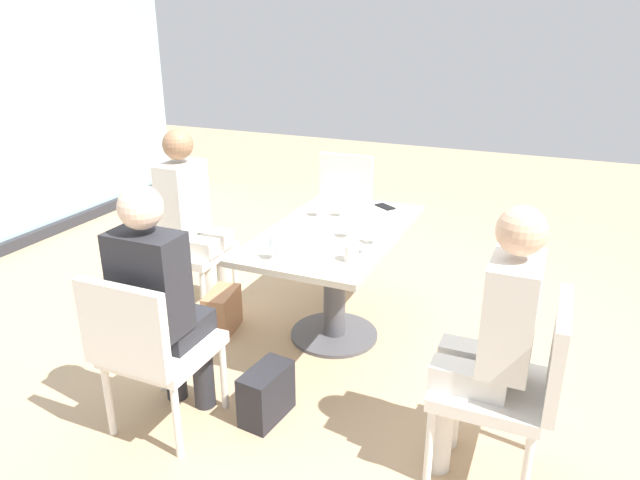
% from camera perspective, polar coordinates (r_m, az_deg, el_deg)
% --- Properties ---
extents(ground_plane, '(12.00, 12.00, 0.00)m').
position_cam_1_polar(ground_plane, '(3.83, 1.39, -9.32)').
color(ground_plane, tan).
extents(dining_table_main, '(1.36, 0.76, 0.73)m').
position_cam_1_polar(dining_table_main, '(3.59, 1.47, -1.91)').
color(dining_table_main, '#BCB29E').
rests_on(dining_table_main, ground_plane).
extents(chair_near_window, '(0.46, 0.51, 0.87)m').
position_cam_1_polar(chair_near_window, '(4.14, -13.49, 0.09)').
color(chair_near_window, silver).
rests_on(chair_near_window, ground_plane).
extents(chair_far_left, '(0.50, 0.46, 0.87)m').
position_cam_1_polar(chair_far_left, '(2.89, -16.36, -9.83)').
color(chair_far_left, silver).
rests_on(chair_far_left, ground_plane).
extents(chair_front_left, '(0.46, 0.50, 0.87)m').
position_cam_1_polar(chair_front_left, '(2.68, 18.46, -12.73)').
color(chair_front_left, silver).
rests_on(chair_front_left, ground_plane).
extents(chair_far_right, '(0.50, 0.46, 0.87)m').
position_cam_1_polar(chair_far_right, '(4.82, 1.86, 3.65)').
color(chair_far_right, silver).
rests_on(chair_far_right, ground_plane).
extents(person_near_window, '(0.34, 0.39, 1.26)m').
position_cam_1_polar(person_near_window, '(4.01, -12.47, 2.58)').
color(person_near_window, silver).
rests_on(person_near_window, ground_plane).
extents(person_far_left, '(0.39, 0.34, 1.26)m').
position_cam_1_polar(person_far_left, '(2.87, -15.41, -5.35)').
color(person_far_left, '#28282D').
rests_on(person_far_left, ground_plane).
extents(person_front_left, '(0.34, 0.39, 1.26)m').
position_cam_1_polar(person_front_left, '(2.58, 16.55, -8.59)').
color(person_front_left, silver).
rests_on(person_front_left, ground_plane).
extents(wine_glass_0, '(0.07, 0.07, 0.18)m').
position_cam_1_polar(wine_glass_0, '(3.27, 5.67, 1.73)').
color(wine_glass_0, silver).
rests_on(wine_glass_0, dining_table_main).
extents(wine_glass_1, '(0.07, 0.07, 0.18)m').
position_cam_1_polar(wine_glass_1, '(3.35, 3.06, 2.31)').
color(wine_glass_1, silver).
rests_on(wine_glass_1, dining_table_main).
extents(wine_glass_2, '(0.07, 0.07, 0.18)m').
position_cam_1_polar(wine_glass_2, '(3.13, 4.59, 0.87)').
color(wine_glass_2, silver).
rests_on(wine_glass_2, dining_table_main).
extents(wine_glass_3, '(0.07, 0.07, 0.18)m').
position_cam_1_polar(wine_glass_3, '(3.05, -4.41, 0.36)').
color(wine_glass_3, silver).
rests_on(wine_glass_3, dining_table_main).
extents(wine_glass_4, '(0.07, 0.07, 0.18)m').
position_cam_1_polar(wine_glass_4, '(3.72, 2.40, 4.21)').
color(wine_glass_4, silver).
rests_on(wine_glass_4, dining_table_main).
extents(wine_glass_5, '(0.07, 0.07, 0.18)m').
position_cam_1_polar(wine_glass_5, '(3.72, 0.10, 4.24)').
color(wine_glass_5, silver).
rests_on(wine_glass_5, dining_table_main).
extents(coffee_cup, '(0.08, 0.08, 0.09)m').
position_cam_1_polar(coffee_cup, '(3.07, 3.07, -1.27)').
color(coffee_cup, white).
rests_on(coffee_cup, dining_table_main).
extents(cell_phone_on_table, '(0.14, 0.16, 0.01)m').
position_cam_1_polar(cell_phone_on_table, '(3.97, 6.38, 3.26)').
color(cell_phone_on_table, black).
rests_on(cell_phone_on_table, dining_table_main).
extents(handbag_0, '(0.32, 0.21, 0.28)m').
position_cam_1_polar(handbag_0, '(3.88, -9.52, -6.89)').
color(handbag_0, '#A3704C').
rests_on(handbag_0, ground_plane).
extents(handbag_1, '(0.32, 0.19, 0.28)m').
position_cam_1_polar(handbag_1, '(3.08, -5.26, -14.72)').
color(handbag_1, '#232328').
rests_on(handbag_1, ground_plane).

